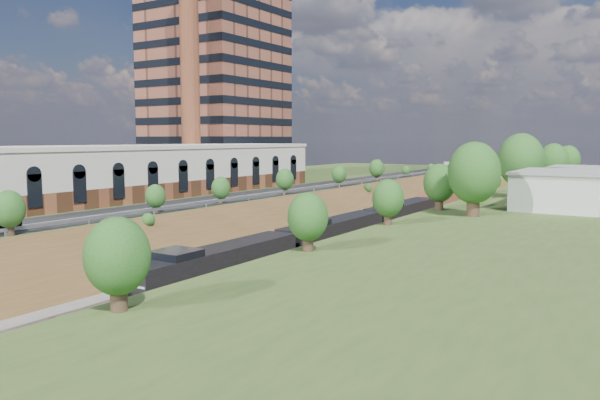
{
  "coord_description": "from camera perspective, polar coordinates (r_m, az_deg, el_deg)",
  "views": [
    {
      "loc": [
        33.54,
        -19.32,
        12.88
      ],
      "look_at": [
        -1.36,
        36.08,
        6.0
      ],
      "focal_mm": 35.0,
      "sensor_mm": 36.0,
      "label": 1
    }
  ],
  "objects": [
    {
      "name": "embankment_right",
      "position": [
        83.46,
        16.16,
        -3.12
      ],
      "size": [
        10.0,
        180.0,
        10.0
      ],
      "primitive_type": "cube",
      "rotation": [
        0.0,
        0.79,
        0.0
      ],
      "color": "brown",
      "rests_on": "ground"
    },
    {
      "name": "overpass",
      "position": [
        145.46,
        18.84,
        2.54
      ],
      "size": [
        24.5,
        8.3,
        7.4
      ],
      "color": "gray",
      "rests_on": "ground"
    },
    {
      "name": "tree_left_crest",
      "position": [
        60.3,
        -16.78,
        0.18
      ],
      "size": [
        2.45,
        2.45,
        3.55
      ],
      "color": "#473323",
      "rests_on": "platform_left"
    },
    {
      "name": "white_building_far",
      "position": [
        94.11,
        25.71,
        1.7
      ],
      "size": [
        8.0,
        10.0,
        3.6
      ],
      "primitive_type": "cube",
      "color": "silver",
      "rests_on": "platform_right"
    },
    {
      "name": "embankment_left",
      "position": [
        91.88,
        2.86,
        -2.07
      ],
      "size": [
        10.0,
        180.0,
        10.0
      ],
      "primitive_type": "cube",
      "rotation": [
        0.0,
        0.79,
        0.0
      ],
      "color": "brown",
      "rests_on": "ground"
    },
    {
      "name": "tree_right_large",
      "position": [
        61.68,
        16.61,
        2.5
      ],
      "size": [
        5.25,
        5.25,
        7.61
      ],
      "color": "#473323",
      "rests_on": "platform_right"
    },
    {
      "name": "ground",
      "position": [
        40.79,
        -27.07,
        -13.08
      ],
      "size": [
        400.0,
        400.0,
        0.0
      ],
      "primitive_type": "plane",
      "color": "#6B665B",
      "rests_on": "ground"
    },
    {
      "name": "white_building_near",
      "position": [
        72.26,
        24.11,
        0.81
      ],
      "size": [
        9.0,
        12.0,
        4.0
      ],
      "primitive_type": "cube",
      "color": "silver",
      "rests_on": "platform_right"
    },
    {
      "name": "smokestack",
      "position": [
        103.22,
        -10.7,
        12.64
      ],
      "size": [
        3.2,
        3.2,
        40.0
      ],
      "primitive_type": "cylinder",
      "color": "brown",
      "rests_on": "platform_left"
    },
    {
      "name": "rail_left_track",
      "position": [
        88.1,
        7.63,
        -2.4
      ],
      "size": [
        1.58,
        180.0,
        0.18
      ],
      "primitive_type": "cube",
      "color": "gray",
      "rests_on": "ground"
    },
    {
      "name": "rail_right_track",
      "position": [
        86.09,
        10.78,
        -2.65
      ],
      "size": [
        1.58,
        180.0,
        0.18
      ],
      "primitive_type": "cube",
      "color": "gray",
      "rests_on": "ground"
    },
    {
      "name": "commercial_building",
      "position": [
        84.21,
        -14.83,
        2.82
      ],
      "size": [
        14.3,
        62.3,
        7.0
      ],
      "color": "brown",
      "rests_on": "platform_left"
    },
    {
      "name": "freight_train",
      "position": [
        97.68,
        13.56,
        -0.2
      ],
      "size": [
        3.13,
        125.85,
        4.65
      ],
      "color": "black",
      "rests_on": "ground"
    },
    {
      "name": "guardrail",
      "position": [
        91.29,
        2.6,
        1.39
      ],
      "size": [
        0.1,
        171.0,
        0.7
      ],
      "color": "#99999E",
      "rests_on": "platform_left"
    },
    {
      "name": "highrise_tower",
      "position": [
        121.45,
        -8.32,
        15.41
      ],
      "size": [
        22.0,
        22.0,
        53.9
      ],
      "color": "brown",
      "rests_on": "platform_left"
    },
    {
      "name": "platform_left",
      "position": [
        104.05,
        -7.75,
        0.22
      ],
      "size": [
        44.0,
        180.0,
        5.0
      ],
      "primitive_type": "cube",
      "color": "#375021",
      "rests_on": "ground"
    },
    {
      "name": "road",
      "position": [
        93.58,
        0.48,
        1.2
      ],
      "size": [
        8.0,
        180.0,
        0.1
      ],
      "primitive_type": "cube",
      "color": "black",
      "rests_on": "platform_left"
    }
  ]
}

